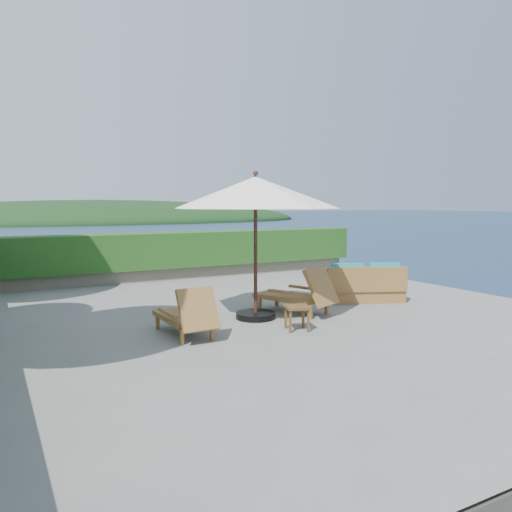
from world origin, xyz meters
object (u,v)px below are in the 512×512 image
patio_umbrella (256,194)px  lounge_right (299,294)px  lounge_left (187,315)px  wicker_loveseat (362,286)px  side_table (297,310)px

patio_umbrella → lounge_right: 2.18m
lounge_left → wicker_loveseat: bearing=10.4°
lounge_right → side_table: 1.33m
side_table → wicker_loveseat: wicker_loveseat is taller
lounge_left → side_table: size_ratio=2.99×
lounge_right → wicker_loveseat: lounge_right is taller
lounge_right → side_table: lounge_right is taller
patio_umbrella → lounge_right: bearing=-2.2°
side_table → lounge_left: bearing=163.6°
side_table → wicker_loveseat: (2.73, 1.51, -0.01)m
patio_umbrella → side_table: (0.20, -1.13, -2.01)m
patio_umbrella → wicker_loveseat: 3.58m
lounge_right → side_table: (-0.76, -1.09, -0.05)m
patio_umbrella → side_table: size_ratio=7.04×
lounge_left → wicker_loveseat: 4.65m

